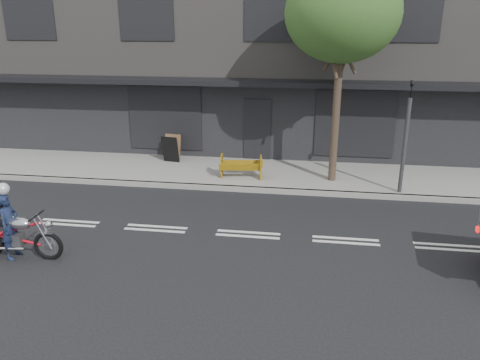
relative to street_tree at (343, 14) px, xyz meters
name	(u,v)px	position (x,y,z in m)	size (l,w,h in m)	color
ground	(248,235)	(-2.20, -4.20, -5.28)	(80.00, 80.00, 0.00)	black
sidewalk	(266,174)	(-2.20, 0.50, -5.20)	(32.00, 3.20, 0.15)	gray
kerb	(261,190)	(-2.20, -1.10, -5.20)	(32.00, 0.20, 0.15)	gray
building_main	(282,46)	(-2.20, 7.10, -1.28)	(26.00, 10.00, 8.00)	slate
street_tree	(343,14)	(0.00, 0.00, 0.00)	(3.40, 3.40, 6.74)	#382B21
traffic_light_pole	(405,144)	(2.00, -0.85, -3.63)	(0.12, 0.12, 3.50)	#2D2D30
motorcycle	(17,235)	(-7.14, -6.14, -4.72)	(2.10, 0.61, 1.08)	black
rider	(9,226)	(-7.30, -6.14, -4.52)	(0.55, 0.36, 1.52)	#16203D
construction_barrier	(240,168)	(-2.97, -0.38, -4.74)	(1.39, 0.56, 0.78)	#FFB70D
sandwich_board	(170,149)	(-5.78, 1.17, -4.64)	(0.62, 0.41, 0.97)	black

